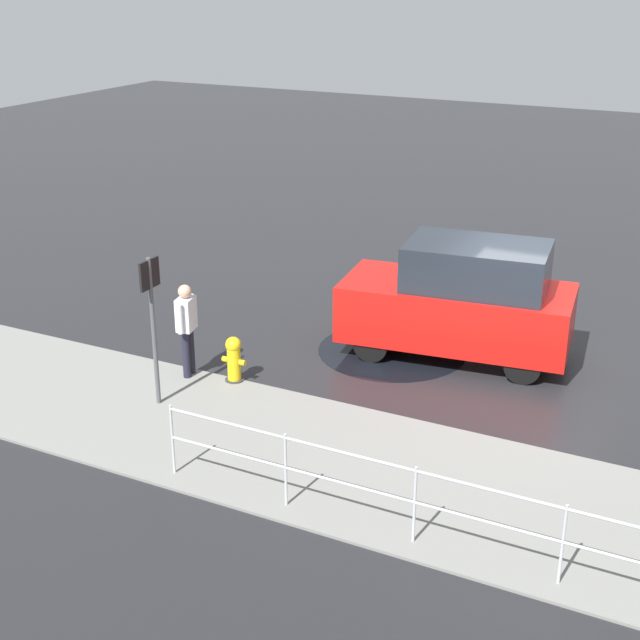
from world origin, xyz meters
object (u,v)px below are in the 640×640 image
at_px(moving_hatchback, 461,301).
at_px(pedestrian, 187,323).
at_px(fire_hydrant, 234,360).
at_px(sign_post, 152,310).

distance_m(moving_hatchback, pedestrian, 4.67).
xyz_separation_m(moving_hatchback, fire_hydrant, (2.93, 2.68, -0.63)).
distance_m(moving_hatchback, sign_post, 5.31).
relative_size(moving_hatchback, pedestrian, 2.51).
relative_size(fire_hydrant, pedestrian, 0.50).
height_order(pedestrian, sign_post, sign_post).
bearing_deg(moving_hatchback, sign_post, 47.66).
bearing_deg(fire_hydrant, pedestrian, 11.41).
distance_m(fire_hydrant, sign_post, 1.81).
relative_size(fire_hydrant, sign_post, 0.33).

